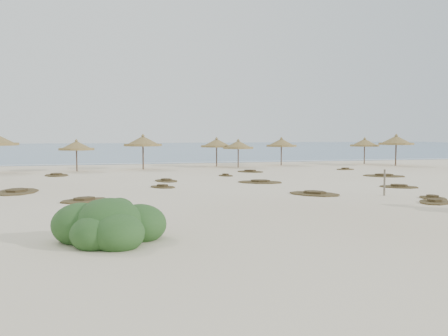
{
  "coord_description": "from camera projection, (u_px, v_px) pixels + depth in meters",
  "views": [
    {
      "loc": [
        -7.41,
        -21.34,
        2.85
      ],
      "look_at": [
        -0.38,
        5.0,
        0.95
      ],
      "focal_mm": 40.0,
      "sensor_mm": 36.0,
      "label": 1
    }
  ],
  "objects": [
    {
      "name": "scrub_6",
      "position": [
        57.0,
        175.0,
        33.51
      ],
      "size": [
        1.9,
        2.58,
        0.16
      ],
      "rotation": [
        0.0,
        0.0,
        1.73
      ],
      "color": "brown",
      "rests_on": "ground"
    },
    {
      "name": "scrub_5",
      "position": [
        384.0,
        176.0,
        33.01
      ],
      "size": [
        3.22,
        3.07,
        0.16
      ],
      "rotation": [
        0.0,
        0.0,
        2.47
      ],
      "color": "brown",
      "rests_on": "ground"
    },
    {
      "name": "palapa_5",
      "position": [
        281.0,
        143.0,
        44.27
      ],
      "size": [
        3.47,
        3.47,
        2.54
      ],
      "rotation": [
        0.0,
        0.0,
        -0.34
      ],
      "color": "brown",
      "rests_on": "ground"
    },
    {
      "name": "ocean",
      "position": [
        131.0,
        148.0,
        94.97
      ],
      "size": [
        200.0,
        100.0,
        0.01
      ],
      "primitive_type": "cube",
      "color": "#28507A",
      "rests_on": "ground"
    },
    {
      "name": "palapa_6",
      "position": [
        396.0,
        141.0,
        43.54
      ],
      "size": [
        3.29,
        3.29,
        2.83
      ],
      "rotation": [
        0.0,
        0.0,
        -0.09
      ],
      "color": "brown",
      "rests_on": "ground"
    },
    {
      "name": "palapa_1",
      "position": [
        76.0,
        146.0,
        37.14
      ],
      "size": [
        3.26,
        3.26,
        2.44
      ],
      "rotation": [
        0.0,
        0.0,
        -0.3
      ],
      "color": "brown",
      "rests_on": "ground"
    },
    {
      "name": "scrub_9",
      "position": [
        314.0,
        193.0,
        23.2
      ],
      "size": [
        2.84,
        2.94,
        0.16
      ],
      "rotation": [
        0.0,
        0.0,
        2.27
      ],
      "color": "brown",
      "rests_on": "ground"
    },
    {
      "name": "scrub_12",
      "position": [
        433.0,
        197.0,
        21.75
      ],
      "size": [
        0.98,
        1.44,
        0.16
      ],
      "rotation": [
        0.0,
        0.0,
        1.63
      ],
      "color": "brown",
      "rests_on": "ground"
    },
    {
      "name": "scrub_2",
      "position": [
        163.0,
        186.0,
        26.23
      ],
      "size": [
        1.73,
        1.86,
        0.16
      ],
      "rotation": [
        0.0,
        0.0,
        2.18
      ],
      "color": "brown",
      "rests_on": "ground"
    },
    {
      "name": "palapa_7",
      "position": [
        365.0,
        143.0,
        46.15
      ],
      "size": [
        2.89,
        2.89,
        2.51
      ],
      "rotation": [
        0.0,
        0.0,
        -0.08
      ],
      "color": "brown",
      "rests_on": "ground"
    },
    {
      "name": "scrub_10",
      "position": [
        345.0,
        169.0,
        39.04
      ],
      "size": [
        1.59,
        1.13,
        0.16
      ],
      "rotation": [
        0.0,
        0.0,
        0.11
      ],
      "color": "brown",
      "rests_on": "ground"
    },
    {
      "name": "palapa_2",
      "position": [
        143.0,
        142.0,
        39.24
      ],
      "size": [
        3.35,
        3.35,
        2.82
      ],
      "rotation": [
        0.0,
        0.0,
        -0.12
      ],
      "color": "brown",
      "rests_on": "ground"
    },
    {
      "name": "fence_post_near",
      "position": [
        384.0,
        183.0,
        22.75
      ],
      "size": [
        0.1,
        0.1,
        1.21
      ],
      "primitive_type": "cylinder",
      "rotation": [
        0.0,
        0.0,
        -0.13
      ],
      "color": "#706654",
      "rests_on": "ground"
    },
    {
      "name": "palapa_3",
      "position": [
        238.0,
        145.0,
        41.36
      ],
      "size": [
        2.91,
        2.91,
        2.41
      ],
      "rotation": [
        0.0,
        0.0,
        0.14
      ],
      "color": "brown",
      "rests_on": "ground"
    },
    {
      "name": "scrub_3",
      "position": [
        260.0,
        182.0,
        28.79
      ],
      "size": [
        3.07,
        2.71,
        0.16
      ],
      "rotation": [
        0.0,
        0.0,
        2.64
      ],
      "color": "brown",
      "rests_on": "ground"
    },
    {
      "name": "scrub_13",
      "position": [
        166.0,
        180.0,
        29.57
      ],
      "size": [
        1.7,
        2.13,
        0.16
      ],
      "rotation": [
        0.0,
        0.0,
        1.87
      ],
      "color": "brown",
      "rests_on": "ground"
    },
    {
      "name": "bush",
      "position": [
        110.0,
        226.0,
        13.01
      ],
      "size": [
        3.02,
        2.66,
        1.35
      ],
      "rotation": [
        0.0,
        0.0,
        0.35
      ],
      "color": "#325926",
      "rests_on": "ground"
    },
    {
      "name": "scrub_11",
      "position": [
        84.0,
        200.0,
        20.94
      ],
      "size": [
        2.54,
        2.31,
        0.16
      ],
      "rotation": [
        0.0,
        0.0,
        0.57
      ],
      "color": "brown",
      "rests_on": "ground"
    },
    {
      "name": "palapa_4",
      "position": [
        217.0,
        143.0,
        42.69
      ],
      "size": [
        3.0,
        3.0,
        2.54
      ],
      "rotation": [
        0.0,
        0.0,
        0.11
      ],
      "color": "brown",
      "rests_on": "ground"
    },
    {
      "name": "scrub_4",
      "position": [
        399.0,
        186.0,
        26.29
      ],
      "size": [
        2.34,
        2.24,
        0.16
      ],
      "rotation": [
        0.0,
        0.0,
        2.47
      ],
      "color": "brown",
      "rests_on": "ground"
    },
    {
      "name": "scrub_7",
      "position": [
        250.0,
        171.0,
        36.66
      ],
      "size": [
        2.39,
        2.51,
        0.16
      ],
      "rotation": [
        0.0,
        0.0,
        2.25
      ],
      "color": "brown",
      "rests_on": "ground"
    },
    {
      "name": "scrub_14",
      "position": [
        435.0,
        201.0,
        20.49
      ],
      "size": [
        2.16,
        2.14,
        0.16
      ],
      "rotation": [
        0.0,
        0.0,
        0.77
      ],
      "color": "brown",
      "rests_on": "ground"
    },
    {
      "name": "foam_line",
      "position": [
        171.0,
        163.0,
        47.74
      ],
      "size": [
        70.0,
        0.6,
        0.01
      ],
      "primitive_type": "cube",
      "color": "white",
      "rests_on": "ground"
    },
    {
      "name": "scrub_1",
      "position": [
        17.0,
        191.0,
        24.04
      ],
      "size": [
        2.29,
        3.23,
        0.16
      ],
      "rotation": [
        0.0,
        0.0,
        1.46
      ],
      "color": "brown",
      "rests_on": "ground"
    },
    {
      "name": "scrub_15",
      "position": [
        226.0,
        175.0,
        33.23
      ],
      "size": [
        1.18,
        1.41,
        0.16
      ],
      "rotation": [
        0.0,
        0.0,
        1.96
      ],
      "color": "brown",
      "rests_on": "ground"
    },
    {
      "name": "ground",
      "position": [
        260.0,
        196.0,
        22.67
      ],
      "size": [
        160.0,
        160.0,
        0.0
      ],
      "primitive_type": "plane",
      "color": "#EDE2C3",
      "rests_on": "ground"
    }
  ]
}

